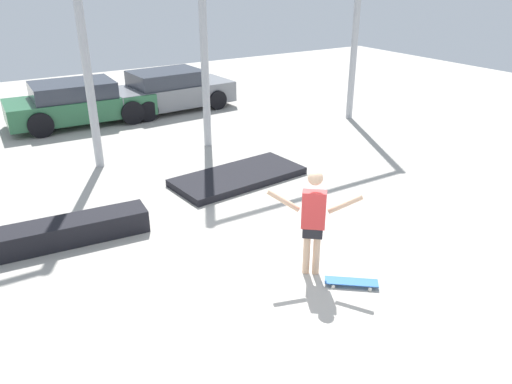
% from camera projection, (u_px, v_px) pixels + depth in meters
% --- Properties ---
extents(ground_plane, '(36.00, 36.00, 0.00)m').
position_uv_depth(ground_plane, '(297.00, 263.00, 8.17)').
color(ground_plane, '#B2ADA3').
extents(skateboarder, '(1.15, 0.98, 1.75)m').
position_uv_depth(skateboarder, '(313.00, 217.00, 7.50)').
color(skateboarder, '#DBAD89').
rests_on(skateboarder, ground_plane).
extents(skateboard, '(0.76, 0.67, 0.08)m').
position_uv_depth(skateboard, '(351.00, 282.00, 7.57)').
color(skateboard, '#2D66B2').
rests_on(skateboard, ground_plane).
extents(grind_box, '(2.83, 0.86, 0.41)m').
position_uv_depth(grind_box, '(67.00, 231.00, 8.72)').
color(grind_box, black).
rests_on(grind_box, ground_plane).
extents(manual_pad, '(3.09, 1.64, 0.16)m').
position_uv_depth(manual_pad, '(238.00, 177.00, 11.33)').
color(manual_pad, black).
rests_on(manual_pad, ground_plane).
extents(parked_car_green, '(4.34, 2.11, 1.30)m').
position_uv_depth(parked_car_green, '(79.00, 103.00, 15.23)').
color(parked_car_green, '#28603D').
rests_on(parked_car_green, ground_plane).
extents(parked_car_grey, '(4.16, 2.10, 1.32)m').
position_uv_depth(parked_car_grey, '(170.00, 91.00, 16.72)').
color(parked_car_grey, slate).
rests_on(parked_car_grey, ground_plane).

